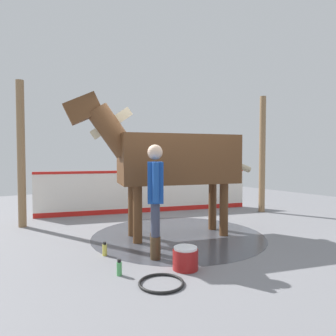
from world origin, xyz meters
TOP-DOWN VIEW (x-y plane):
  - ground_plane at (0.00, 0.00)m, footprint 16.00×16.00m
  - wet_patch at (0.19, 0.03)m, footprint 3.21×3.21m
  - barrier_wall at (0.92, 2.37)m, footprint 5.40×1.75m
  - roof_post_near at (-2.11, 2.43)m, footprint 0.16×0.16m
  - roof_post_far at (3.44, 0.70)m, footprint 0.16×0.16m
  - horse at (0.07, 0.07)m, footprint 3.44×1.49m
  - handler at (-0.79, -0.73)m, footprint 0.43×0.59m
  - wash_bucket at (-0.72, -1.37)m, footprint 0.34×0.34m
  - bottle_shampoo at (-1.39, -0.26)m, footprint 0.07×0.07m
  - bottle_spray at (-1.53, -1.07)m, footprint 0.07×0.07m
  - hose_coil at (-1.24, -1.59)m, footprint 0.54×0.54m

SIDE VIEW (x-z plane):
  - ground_plane at x=0.00m, z-range -0.02..0.00m
  - wet_patch at x=0.19m, z-range 0.00..0.00m
  - hose_coil at x=-1.24m, z-range 0.00..0.03m
  - bottle_spray at x=-1.53m, z-range -0.01..0.19m
  - bottle_shampoo at x=-1.39m, z-range -0.01..0.20m
  - wash_bucket at x=-0.72m, z-range 0.00..0.29m
  - barrier_wall at x=0.92m, z-range -0.04..1.07m
  - handler at x=-0.79m, z-range 0.13..1.78m
  - horse at x=0.07m, z-range 0.16..2.73m
  - roof_post_near at x=-2.11m, z-range 0.00..3.05m
  - roof_post_far at x=3.44m, z-range 0.00..3.05m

